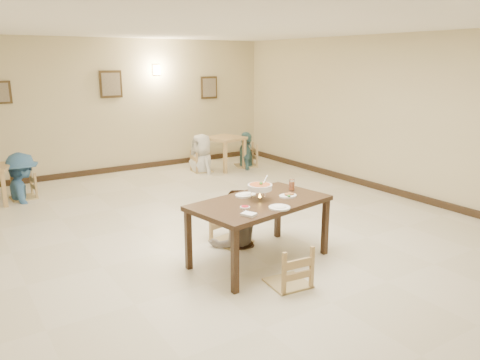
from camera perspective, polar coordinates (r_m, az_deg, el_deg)
floor at (r=6.85m, az=-2.00°, el=-7.15°), size 10.00×10.00×0.00m
ceiling at (r=6.39m, az=-2.24°, el=18.74°), size 10.00×10.00×0.00m
wall_back at (r=11.01m, az=-15.86°, el=8.56°), size 10.00×0.00×10.00m
wall_right at (r=9.16m, az=20.00°, el=7.17°), size 0.00×10.00×10.00m
baseboard_back at (r=11.21m, az=-15.31°, el=1.22°), size 8.00×0.06×0.12m
baseboard_right at (r=9.41m, az=19.14°, el=-1.55°), size 0.06×10.00×0.12m
picture_b at (r=10.97m, az=-15.46°, el=11.19°), size 0.50×0.04×0.60m
picture_c at (r=11.98m, az=-3.79°, el=11.18°), size 0.45×0.04×0.55m
wall_sconce at (r=11.35m, az=-10.16°, el=13.08°), size 0.16×0.05×0.22m
main_table at (r=5.88m, az=2.41°, el=-3.29°), size 1.87×1.25×0.81m
chair_far at (r=6.56m, az=-1.08°, el=-3.49°), size 0.47×0.47×1.00m
chair_near at (r=5.38m, az=5.97°, el=-8.02°), size 0.44×0.44×0.95m
main_diner at (r=6.42m, az=-0.64°, el=-1.21°), size 0.85×0.71×1.57m
curry_warmer at (r=5.85m, az=2.44°, el=-0.91°), size 0.34×0.31×0.28m
rice_plate_far at (r=6.05m, az=0.68°, el=-1.82°), size 0.29×0.29×0.07m
rice_plate_near at (r=5.57m, az=4.83°, el=-3.34°), size 0.26×0.26×0.06m
fried_plate at (r=6.04m, az=5.87°, el=-1.88°), size 0.24×0.24×0.05m
chili_dish at (r=5.56m, az=0.61°, el=-3.33°), size 0.12×0.12×0.02m
napkin_cutlery at (r=5.30m, az=1.09°, el=-4.20°), size 0.20×0.25×0.03m
drink_glass at (r=6.34m, az=6.32°, el=-0.63°), size 0.08×0.08×0.15m
bg_table_right at (r=11.05m, az=-1.85°, el=4.56°), size 0.93×0.93×0.77m
bg_chair_lr at (r=9.57m, az=-25.14°, el=0.60°), size 0.43×0.43×0.92m
bg_chair_rl at (r=10.86m, az=-4.71°, el=3.38°), size 0.43×0.43×0.91m
bg_chair_rr at (r=11.36m, az=0.74°, el=4.27°), size 0.49×0.49×1.04m
bg_diner_b at (r=9.49m, az=-25.40°, el=2.99°), size 0.70×1.15×1.73m
bg_diner_c at (r=10.79m, az=-4.75°, el=5.60°), size 0.57×0.86×1.75m
bg_diner_d at (r=11.31m, az=0.74°, el=5.87°), size 0.84×1.06×1.68m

